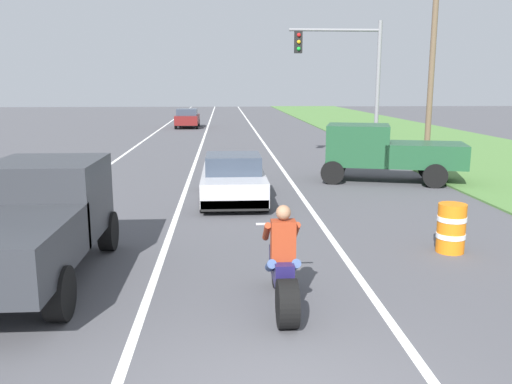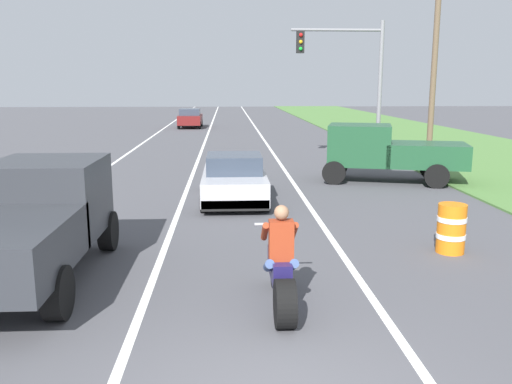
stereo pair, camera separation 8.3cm
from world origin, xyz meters
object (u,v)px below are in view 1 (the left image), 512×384
object	(u,v)px
pickup_truck_left_lane_dark_grey	(33,219)
traffic_light_mast_near	(351,70)
pickup_truck_right_shoulder_dark_green	(385,150)
distant_car_far_ahead	(187,118)
motorcycle_with_rider	(283,272)
sports_car_silver	(233,179)
construction_barrel_nearest	(451,228)

from	to	relation	value
pickup_truck_left_lane_dark_grey	traffic_light_mast_near	xyz separation A→B (m)	(8.75, 14.16, 2.85)
pickup_truck_right_shoulder_dark_green	distant_car_far_ahead	size ratio (longest dim) A/B	1.29
traffic_light_mast_near	pickup_truck_right_shoulder_dark_green	bearing A→B (deg)	-88.69
motorcycle_with_rider	sports_car_silver	size ratio (longest dim) A/B	0.51
sports_car_silver	distant_car_far_ahead	xyz separation A→B (m)	(-3.09, 27.45, 0.14)
sports_car_silver	pickup_truck_right_shoulder_dark_green	world-z (taller)	pickup_truck_right_shoulder_dark_green
distant_car_far_ahead	construction_barrel_nearest	bearing A→B (deg)	-77.29
construction_barrel_nearest	pickup_truck_left_lane_dark_grey	bearing A→B (deg)	-171.46
construction_barrel_nearest	distant_car_far_ahead	xyz separation A→B (m)	(-7.39, 32.74, 0.27)
sports_car_silver	distant_car_far_ahead	world-z (taller)	distant_car_far_ahead
sports_car_silver	traffic_light_mast_near	world-z (taller)	traffic_light_mast_near
sports_car_silver	distant_car_far_ahead	size ratio (longest dim) A/B	1.08
sports_car_silver	traffic_light_mast_near	bearing A→B (deg)	55.83
motorcycle_with_rider	traffic_light_mast_near	distance (m)	16.63
construction_barrel_nearest	distant_car_far_ahead	bearing A→B (deg)	102.71
distant_car_far_ahead	sports_car_silver	bearing A→B (deg)	-83.58
pickup_truck_left_lane_dark_grey	pickup_truck_right_shoulder_dark_green	xyz separation A→B (m)	(8.86, 9.24, 0.00)
sports_car_silver	pickup_truck_left_lane_dark_grey	xyz separation A→B (m)	(-3.52, -6.46, 0.48)
pickup_truck_left_lane_dark_grey	sports_car_silver	bearing A→B (deg)	61.41
pickup_truck_left_lane_dark_grey	construction_barrel_nearest	bearing A→B (deg)	8.54
sports_car_silver	distant_car_far_ahead	bearing A→B (deg)	96.42
motorcycle_with_rider	sports_car_silver	distance (m)	7.94
traffic_light_mast_near	construction_barrel_nearest	xyz separation A→B (m)	(-0.93, -12.98, -3.45)
pickup_truck_right_shoulder_dark_green	distant_car_far_ahead	bearing A→B (deg)	108.86
pickup_truck_right_shoulder_dark_green	traffic_light_mast_near	world-z (taller)	traffic_light_mast_near
motorcycle_with_rider	distant_car_far_ahead	bearing A→B (deg)	95.93
motorcycle_with_rider	sports_car_silver	bearing A→B (deg)	94.22
pickup_truck_right_shoulder_dark_green	distant_car_far_ahead	xyz separation A→B (m)	(-8.43, 24.67, -0.33)
motorcycle_with_rider	sports_car_silver	xyz separation A→B (m)	(-0.59, 7.92, 0.04)
sports_car_silver	construction_barrel_nearest	distance (m)	6.81
construction_barrel_nearest	distant_car_far_ahead	size ratio (longest dim) A/B	0.25
sports_car_silver	construction_barrel_nearest	bearing A→B (deg)	-50.91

